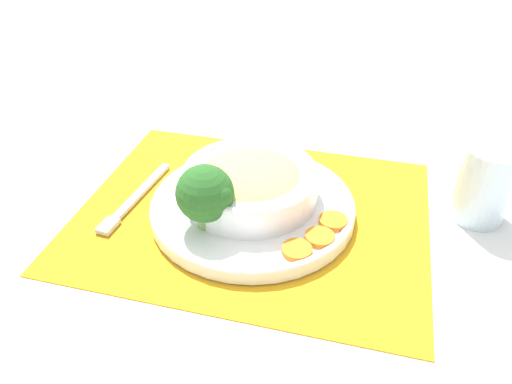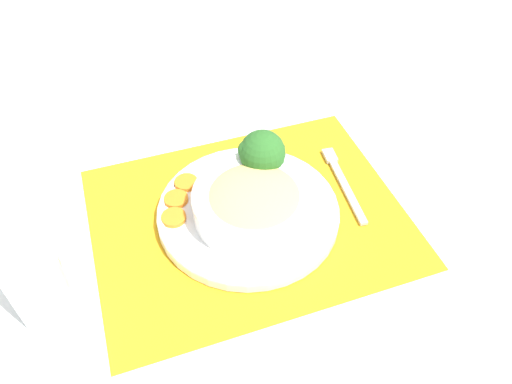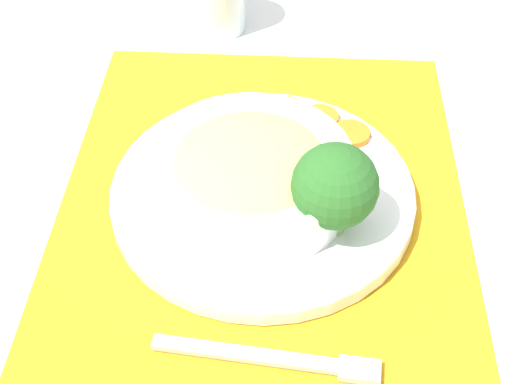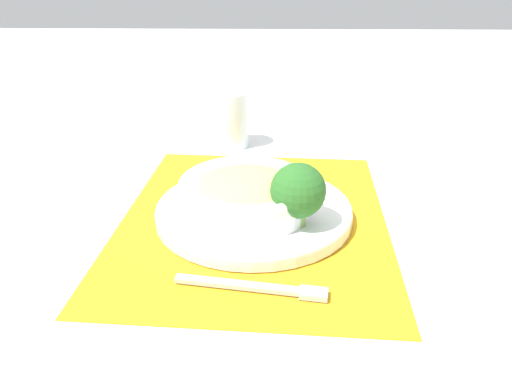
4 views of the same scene
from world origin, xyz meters
name	(u,v)px [view 1 (image 1 of 4)]	position (x,y,z in m)	size (l,w,h in m)	color
ground_plane	(253,214)	(0.00, 0.00, 0.00)	(4.00, 4.00, 0.00)	white
placemat	(253,213)	(0.00, 0.00, 0.00)	(0.51, 0.41, 0.00)	orange
plate	(253,205)	(0.00, 0.00, 0.02)	(0.29, 0.29, 0.02)	white
bowl	(250,181)	(0.01, -0.01, 0.05)	(0.19, 0.19, 0.05)	white
broccoli_floret	(205,194)	(0.05, 0.06, 0.07)	(0.08, 0.08, 0.09)	#84AD5B
carrot_slice_near	(297,250)	(-0.07, 0.09, 0.02)	(0.04, 0.04, 0.01)	orange
carrot_slice_middle	(320,237)	(-0.10, 0.06, 0.02)	(0.04, 0.04, 0.01)	orange
carrot_slice_far	(333,221)	(-0.11, 0.02, 0.02)	(0.04, 0.04, 0.01)	orange
water_glass	(484,188)	(-0.31, -0.06, 0.05)	(0.07, 0.07, 0.11)	silver
fork	(130,203)	(0.18, 0.02, 0.01)	(0.04, 0.18, 0.01)	#B7B7BC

